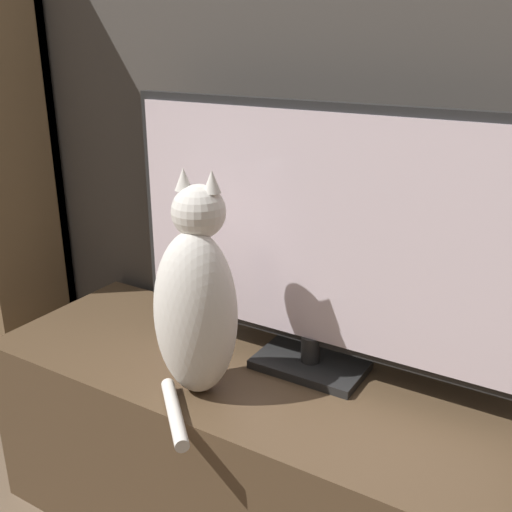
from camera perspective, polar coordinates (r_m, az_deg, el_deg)
The scene contains 3 objects.
tv_stand at distance 1.47m, azimuth 4.13°, elevation -20.05°, with size 1.53×0.46×0.46m.
tv at distance 1.27m, azimuth 5.68°, elevation 1.74°, with size 0.91×0.15×0.60m.
cat at distance 1.24m, azimuth -5.66°, elevation -4.51°, with size 0.21×0.29×0.48m.
Camera 1 is at (0.49, -0.06, 1.18)m, focal length 42.00 mm.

